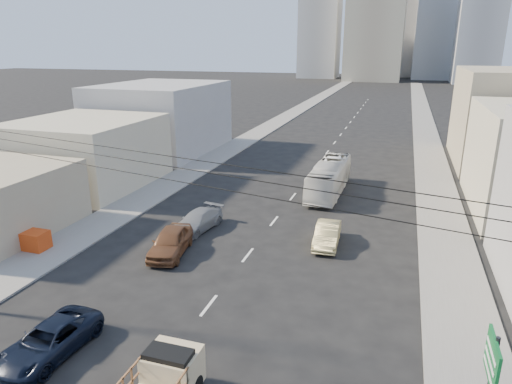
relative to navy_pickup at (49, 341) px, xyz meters
The scene contains 17 objects.
sidewalk_left 67.81m from the navy_pickup, 95.92° to the left, with size 3.50×180.00×0.12m, color slate.
sidewalk_right 69.44m from the navy_pickup, 76.24° to the left, with size 3.50×180.00×0.12m, color slate.
lane_dashes 50.67m from the navy_pickup, 84.61° to the left, with size 0.15×104.00×0.01m.
navy_pickup is the anchor object (origin of this frame).
city_bus 26.56m from the navy_pickup, 73.64° to the left, with size 2.33×9.95×2.77m, color silver.
sedan_brown 10.20m from the navy_pickup, 88.97° to the left, with size 1.89×4.71×1.60m, color brown.
sedan_tan 17.13m from the navy_pickup, 57.80° to the left, with size 1.46×4.19×1.38m, color tan.
sedan_grey 14.27m from the navy_pickup, 89.50° to the left, with size 1.86×4.56×1.32m, color gray.
green_sign 16.26m from the navy_pickup, ahead, with size 0.18×1.60×5.00m.
overhead_wires 9.64m from the navy_pickup, 12.51° to the right, with size 23.01×5.02×0.72m.
crate_stack 11.51m from the navy_pickup, 135.72° to the left, with size 1.80×1.20×1.14m.
bldg_left_mid 25.85m from the navy_pickup, 123.58° to the left, with size 11.00×12.00×6.00m, color #BCB497.
bldg_left_far 39.45m from the navy_pickup, 112.02° to the left, with size 12.00×16.00×8.00m, color #959598.
midrise_ne 184.87m from the navy_pickup, 82.89° to the left, with size 16.00×16.00×40.00m, color #909398.
midrise_nw 179.46m from the navy_pickup, 96.83° to the left, with size 15.00×15.00×34.00m, color #909398.
midrise_back 198.89m from the navy_pickup, 86.88° to the left, with size 18.00×18.00×44.00m, color #959598.
midrise_east 166.66m from the navy_pickup, 77.92° to the left, with size 14.00×14.00×28.00m, color #909398.
Camera 1 is at (8.27, -10.11, 12.25)m, focal length 32.00 mm.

